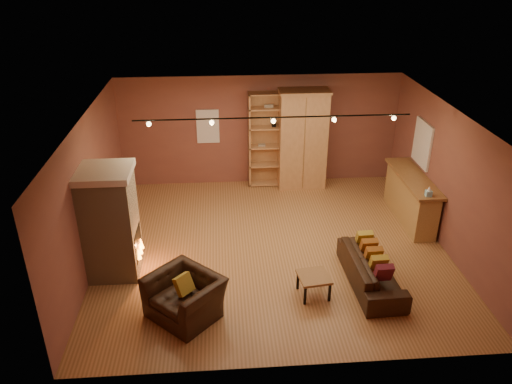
{
  "coord_description": "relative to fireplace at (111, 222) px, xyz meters",
  "views": [
    {
      "loc": [
        -1.0,
        -8.67,
        5.58
      ],
      "look_at": [
        -0.33,
        0.2,
        1.18
      ],
      "focal_mm": 35.0,
      "sensor_mm": 36.0,
      "label": 1
    }
  ],
  "objects": [
    {
      "name": "track_rail",
      "position": [
        3.04,
        0.8,
        1.63
      ],
      "size": [
        5.2,
        0.09,
        0.13
      ],
      "color": "black",
      "rests_on": "ceiling"
    },
    {
      "name": "floor",
      "position": [
        3.04,
        0.6,
        -1.06
      ],
      "size": [
        7.0,
        7.0,
        0.0
      ],
      "primitive_type": "plane",
      "color": "brown",
      "rests_on": "ground"
    },
    {
      "name": "bar_counter",
      "position": [
        6.24,
        1.56,
        -0.53
      ],
      "size": [
        0.59,
        2.2,
        1.05
      ],
      "color": "tan",
      "rests_on": "floor"
    },
    {
      "name": "fireplace",
      "position": [
        0.0,
        0.0,
        0.0
      ],
      "size": [
        1.01,
        0.98,
        2.12
      ],
      "color": "tan",
      "rests_on": "floor"
    },
    {
      "name": "back_wall",
      "position": [
        3.04,
        3.85,
        0.34
      ],
      "size": [
        7.0,
        0.02,
        2.8
      ],
      "primitive_type": "cube",
      "color": "brown",
      "rests_on": "floor"
    },
    {
      "name": "armoire",
      "position": [
        4.08,
        3.53,
        0.2
      ],
      "size": [
        1.23,
        0.7,
        2.51
      ],
      "color": "tan",
      "rests_on": "floor"
    },
    {
      "name": "tissue_box",
      "position": [
        6.19,
        0.62,
        0.08
      ],
      "size": [
        0.14,
        0.14,
        0.23
      ],
      "rotation": [
        0.0,
        0.0,
        -0.03
      ],
      "color": "#82B9D0",
      "rests_on": "bar_counter"
    },
    {
      "name": "back_window",
      "position": [
        1.74,
        3.83,
        0.49
      ],
      "size": [
        0.56,
        0.04,
        0.86
      ],
      "primitive_type": "cube",
      "color": "white",
      "rests_on": "back_wall"
    },
    {
      "name": "right_window",
      "position": [
        6.51,
        2.0,
        0.59
      ],
      "size": [
        0.05,
        0.9,
        1.0
      ],
      "primitive_type": "cube",
      "color": "white",
      "rests_on": "right_wall"
    },
    {
      "name": "bookcase",
      "position": [
        3.24,
        3.72,
        0.17
      ],
      "size": [
        0.99,
        0.39,
        2.43
      ],
      "color": "tan",
      "rests_on": "floor"
    },
    {
      "name": "armchair",
      "position": [
        1.37,
        -1.37,
        -0.57
      ],
      "size": [
        1.32,
        1.31,
        0.99
      ],
      "rotation": [
        0.0,
        0.0,
        -0.76
      ],
      "color": "black",
      "rests_on": "floor"
    },
    {
      "name": "loveseat",
      "position": [
        4.71,
        -0.74,
        -0.66
      ],
      "size": [
        0.64,
        1.98,
        0.8
      ],
      "rotation": [
        0.0,
        0.0,
        1.6
      ],
      "color": "black",
      "rests_on": "floor"
    },
    {
      "name": "ceiling",
      "position": [
        3.04,
        0.6,
        1.74
      ],
      "size": [
        7.0,
        7.0,
        0.0
      ],
      "primitive_type": "plane",
      "rotation": [
        3.14,
        0.0,
        0.0
      ],
      "color": "brown",
      "rests_on": "back_wall"
    },
    {
      "name": "left_wall",
      "position": [
        -0.46,
        0.6,
        0.34
      ],
      "size": [
        0.02,
        6.5,
        2.8
      ],
      "primitive_type": "cube",
      "color": "brown",
      "rests_on": "floor"
    },
    {
      "name": "coffee_table",
      "position": [
        3.6,
        -1.01,
        -0.72
      ],
      "size": [
        0.6,
        0.6,
        0.4
      ],
      "rotation": [
        0.0,
        0.0,
        0.13
      ],
      "color": "#976536",
      "rests_on": "floor"
    },
    {
      "name": "right_wall",
      "position": [
        6.54,
        0.6,
        0.34
      ],
      "size": [
        0.02,
        6.5,
        2.8
      ],
      "primitive_type": "cube",
      "color": "brown",
      "rests_on": "floor"
    }
  ]
}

